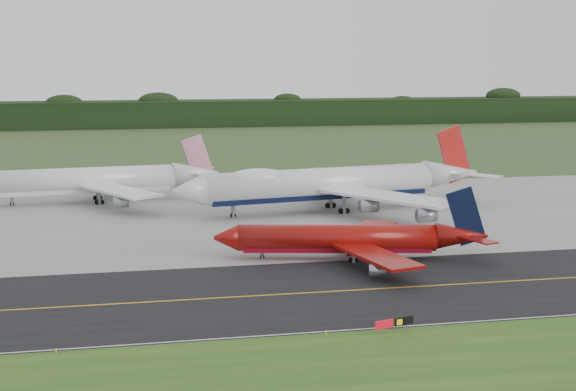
# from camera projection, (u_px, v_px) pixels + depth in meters

# --- Properties ---
(ground) EXTENTS (600.00, 600.00, 0.00)m
(ground) POSITION_uv_depth(u_px,v_px,m) (315.00, 284.00, 111.10)
(ground) COLOR #385226
(ground) RESTS_ON ground
(grass_verge) EXTENTS (400.00, 30.00, 0.01)m
(grass_verge) POSITION_uv_depth(u_px,v_px,m) (398.00, 382.00, 77.26)
(grass_verge) COLOR #254E17
(grass_verge) RESTS_ON ground
(taxiway) EXTENTS (400.00, 32.00, 0.02)m
(taxiway) POSITION_uv_depth(u_px,v_px,m) (322.00, 292.00, 107.23)
(taxiway) COLOR black
(taxiway) RESTS_ON ground
(apron) EXTENTS (400.00, 78.00, 0.01)m
(apron) POSITION_uv_depth(u_px,v_px,m) (257.00, 215.00, 160.41)
(apron) COLOR gray
(apron) RESTS_ON ground
(taxiway_centreline) EXTENTS (400.00, 0.40, 0.00)m
(taxiway_centreline) POSITION_uv_depth(u_px,v_px,m) (322.00, 292.00, 107.23)
(taxiway_centreline) COLOR orange
(taxiway_centreline) RESTS_ON taxiway
(taxiway_edge_line) EXTENTS (400.00, 0.25, 0.00)m
(taxiway_edge_line) POSITION_uv_depth(u_px,v_px,m) (354.00, 330.00, 92.24)
(taxiway_edge_line) COLOR silver
(taxiway_edge_line) RESTS_ON taxiway
(horizon_treeline) EXTENTS (700.00, 25.00, 12.00)m
(horizon_treeline) POSITION_uv_depth(u_px,v_px,m) (182.00, 115.00, 374.89)
(horizon_treeline) COLOR black
(horizon_treeline) RESTS_ON ground
(jet_ba_747) EXTENTS (67.62, 55.41, 17.03)m
(jet_ba_747) POSITION_uv_depth(u_px,v_px,m) (331.00, 183.00, 163.70)
(jet_ba_747) COLOR silver
(jet_ba_747) RESTS_ON ground
(jet_red_737) EXTENTS (42.55, 34.20, 11.54)m
(jet_red_737) POSITION_uv_depth(u_px,v_px,m) (352.00, 239.00, 124.56)
(jet_red_737) COLOR maroon
(jet_red_737) RESTS_ON ground
(jet_star_tail) EXTENTS (54.46, 45.38, 14.36)m
(jet_star_tail) POSITION_uv_depth(u_px,v_px,m) (97.00, 181.00, 174.35)
(jet_star_tail) COLOR silver
(jet_star_tail) RESTS_ON ground
(taxiway_sign) EXTENTS (4.99, 1.55, 1.71)m
(taxiway_sign) POSITION_uv_depth(u_px,v_px,m) (394.00, 323.00, 90.95)
(taxiway_sign) COLOR slate
(taxiway_sign) RESTS_ON ground
(edge_marker_left) EXTENTS (0.16, 0.16, 0.50)m
(edge_marker_left) POSITION_uv_depth(u_px,v_px,m) (56.00, 351.00, 84.85)
(edge_marker_left) COLOR yellow
(edge_marker_left) RESTS_ON ground
(edge_marker_center) EXTENTS (0.16, 0.16, 0.50)m
(edge_marker_center) POSITION_uv_depth(u_px,v_px,m) (326.00, 333.00, 90.54)
(edge_marker_center) COLOR yellow
(edge_marker_center) RESTS_ON ground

